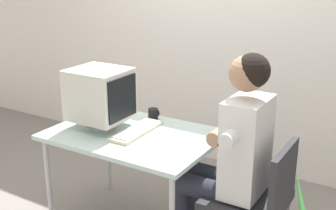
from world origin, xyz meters
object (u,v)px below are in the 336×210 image
person_seated (231,150)px  desk_mug (153,114)px  keyboard (137,131)px  crt_monitor (100,95)px  office_chair (256,196)px  desk (134,141)px

person_seated → desk_mug: bearing=160.5°
keyboard → desk_mug: bearing=99.2°
crt_monitor → person_seated: 1.00m
crt_monitor → keyboard: size_ratio=0.89×
keyboard → office_chair: size_ratio=0.56×
desk_mug → person_seated: bearing=-19.5°
crt_monitor → person_seated: (0.98, 0.05, -0.22)m
desk → person_seated: 0.72m
keyboard → desk_mug: (-0.04, 0.28, 0.03)m
desk → office_chair: (0.89, 0.03, -0.18)m
office_chair → person_seated: size_ratio=0.62×
keyboard → desk_mug: size_ratio=5.40×
person_seated → desk: bearing=-177.4°
crt_monitor → person_seated: bearing=2.9°
desk → person_seated: person_seated is taller
desk → desk_mug: 0.31m
desk → office_chair: office_chair is taller
desk → keyboard: bearing=45.0°
person_seated → keyboard: bearing=-178.9°
office_chair → person_seated: person_seated is taller
person_seated → desk_mug: person_seated is taller
desk → office_chair: 0.91m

